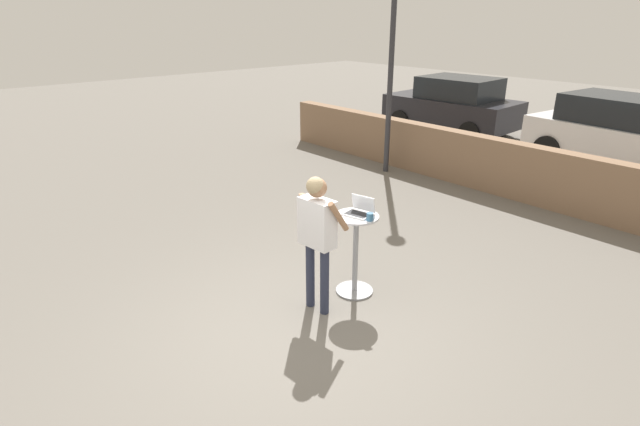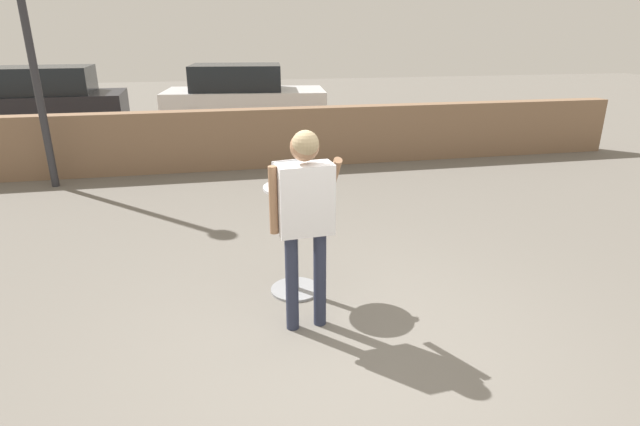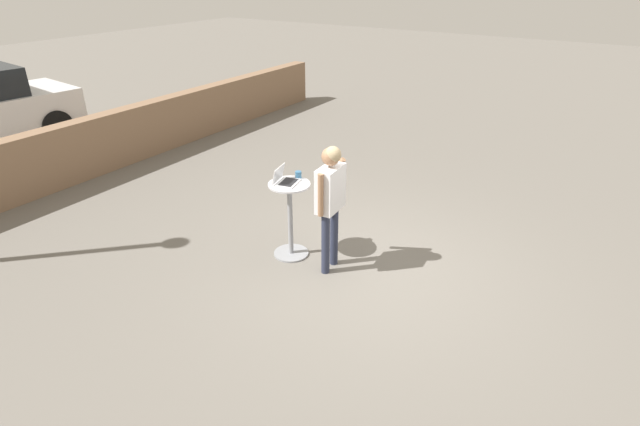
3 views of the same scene
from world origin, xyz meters
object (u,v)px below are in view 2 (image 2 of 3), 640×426
Objects in this scene: laptop at (291,180)px; parked_car_near_street at (243,99)px; coffee_mug at (317,180)px; parked_car_further_down at (41,103)px; cafe_table at (295,235)px; standing_person at (305,206)px; street_lamp at (21,1)px.

laptop is 8.53m from parked_car_near_street.
coffee_mug is 10.26m from parked_car_further_down.
parked_car_near_street is at bearing 89.40° from laptop.
standing_person is at bearing -90.83° from cafe_table.
laptop is at bearing -61.97° from parked_car_further_down.
parked_car_further_down is (-4.75, 8.91, -0.30)m from laptop.
cafe_table is 0.54m from laptop.
parked_car_further_down reaches higher than coffee_mug.
parked_car_near_street is 0.92× the size of street_lamp.
street_lamp is (-3.37, 5.07, 1.76)m from standing_person.
standing_person is (0.00, -0.71, -0.02)m from laptop.
laptop reaches higher than cafe_table.
laptop is at bearing 100.05° from cafe_table.
parked_car_further_down is at bearing 116.26° from standing_person.
parked_car_near_street is (0.09, 9.24, -0.26)m from standing_person.
street_lamp reaches higher than laptop.
standing_person reaches higher than parked_car_near_street.
standing_person reaches higher than laptop.
cafe_table is at bearing 89.17° from standing_person.
parked_car_further_down is at bearing 175.44° from parked_car_near_street.
standing_person is at bearing -109.59° from coffee_mug.
laptop is 3.19× the size of coffee_mug.
laptop is at bearing -90.60° from parked_car_near_street.
coffee_mug is at bearing -50.76° from street_lamp.
street_lamp reaches higher than parked_car_further_down.
laptop reaches higher than coffee_mug.
standing_person is at bearing -56.37° from street_lamp.
cafe_table is 0.27× the size of parked_car_further_down.
coffee_mug is 0.70m from standing_person.
cafe_table is 0.24× the size of street_lamp.
parked_car_further_down is at bearing 118.03° from laptop.
parked_car_near_street reaches higher than parked_car_further_down.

